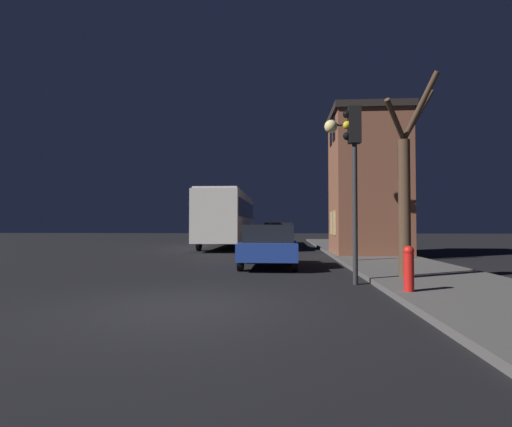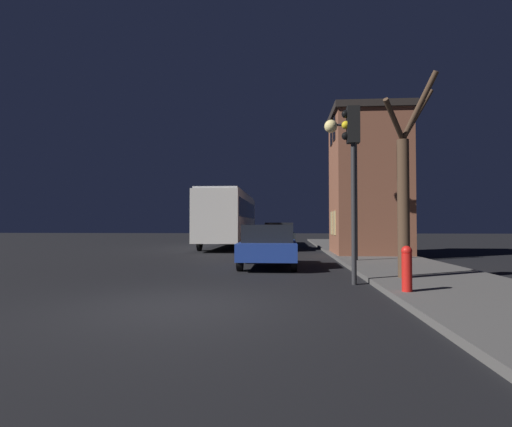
% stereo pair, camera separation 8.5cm
% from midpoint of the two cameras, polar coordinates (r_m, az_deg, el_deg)
% --- Properties ---
extents(ground_plane, '(120.00, 120.00, 0.00)m').
position_cam_midpoint_polar(ground_plane, '(7.40, -11.15, -12.88)').
color(ground_plane, black).
extents(brick_building, '(3.44, 3.89, 6.61)m').
position_cam_midpoint_polar(brick_building, '(19.33, 15.52, 4.39)').
color(brick_building, brown).
rests_on(brick_building, sidewalk).
extents(streetlamp, '(1.22, 0.49, 5.29)m').
position_cam_midpoint_polar(streetlamp, '(15.52, 12.05, 8.21)').
color(streetlamp, '#28282B').
rests_on(streetlamp, sidewalk).
extents(traffic_light, '(0.43, 0.24, 4.34)m').
position_cam_midpoint_polar(traffic_light, '(10.11, 13.50, 7.90)').
color(traffic_light, '#28282B').
rests_on(traffic_light, ground).
extents(bare_tree, '(1.62, 1.40, 4.94)m').
position_cam_midpoint_polar(bare_tree, '(10.72, 20.47, 3.55)').
color(bare_tree, '#473323').
rests_on(bare_tree, sidewalk).
extents(bus, '(2.47, 11.20, 3.42)m').
position_cam_midpoint_polar(bus, '(25.68, -4.06, -0.27)').
color(bus, beige).
rests_on(bus, ground).
extents(car_near_lane, '(1.87, 3.84, 1.45)m').
position_cam_midpoint_polar(car_near_lane, '(13.66, 1.66, -4.52)').
color(car_near_lane, navy).
rests_on(car_near_lane, ground).
extents(car_mid_lane, '(1.81, 4.71, 1.57)m').
position_cam_midpoint_polar(car_mid_lane, '(23.71, 3.15, -3.18)').
color(car_mid_lane, black).
rests_on(car_mid_lane, ground).
extents(fire_hydrant, '(0.21, 0.21, 0.91)m').
position_cam_midpoint_polar(fire_hydrant, '(8.54, 20.71, -7.20)').
color(fire_hydrant, red).
rests_on(fire_hydrant, sidewalk).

